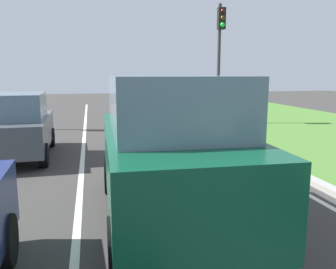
{
  "coord_description": "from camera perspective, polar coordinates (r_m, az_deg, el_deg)",
  "views": [
    {
      "loc": [
        -0.43,
        3.55,
        2.32
      ],
      "look_at": [
        0.94,
        9.74,
        1.2
      ],
      "focal_mm": 37.55,
      "sensor_mm": 36.0,
      "label": 1
    }
  ],
  "objects": [
    {
      "name": "lane_line_right_edge",
      "position": [
        11.44,
        8.43,
        -1.78
      ],
      "size": [
        0.12,
        32.0,
        0.01
      ],
      "primitive_type": "cube",
      "color": "silver",
      "rests_on": "ground"
    },
    {
      "name": "traffic_light_near_right",
      "position": [
        15.94,
        8.45,
        14.39
      ],
      "size": [
        0.32,
        0.5,
        5.25
      ],
      "color": "#2D2D2D",
      "rests_on": "ground"
    },
    {
      "name": "ground_plane",
      "position": [
        10.72,
        -9.88,
        -2.64
      ],
      "size": [
        60.0,
        60.0,
        0.0
      ],
      "primitive_type": "plane",
      "color": "#383533"
    },
    {
      "name": "lane_line_center",
      "position": [
        10.71,
        -13.63,
        -2.76
      ],
      "size": [
        0.12,
        32.0,
        0.01
      ],
      "primitive_type": "cube",
      "color": "silver",
      "rests_on": "ground"
    },
    {
      "name": "car_suv_ahead",
      "position": [
        5.36,
        0.21,
        -2.43
      ],
      "size": [
        2.07,
        4.55,
        2.28
      ],
      "rotation": [
        0.0,
        0.0,
        -0.03
      ],
      "color": "#0C472D",
      "rests_on": "ground"
    },
    {
      "name": "car_hatchback_far",
      "position": [
        10.41,
        -23.32,
        1.25
      ],
      "size": [
        1.83,
        3.75,
        1.78
      ],
      "rotation": [
        0.0,
        0.0,
        0.03
      ],
      "color": "#474C51",
      "rests_on": "ground"
    },
    {
      "name": "curb_right",
      "position": [
        11.62,
        10.75,
        -1.38
      ],
      "size": [
        0.24,
        48.0,
        0.12
      ],
      "primitive_type": "cube",
      "color": "#9E9B93",
      "rests_on": "ground"
    }
  ]
}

